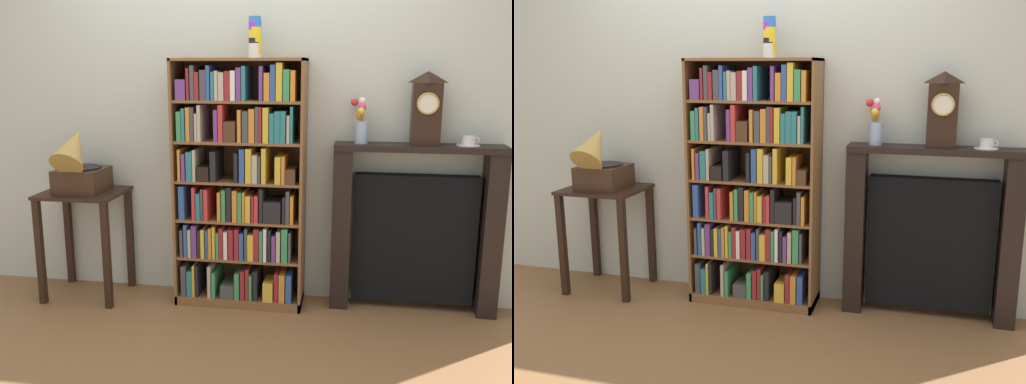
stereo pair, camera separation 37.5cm
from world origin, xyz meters
TOP-DOWN VIEW (x-y plane):
  - ground_plane at (0.00, 0.00)m, footprint 7.54×6.40m
  - wall_back at (0.03, 0.30)m, footprint 4.54×0.08m
  - bookshelf at (0.00, 0.09)m, footprint 0.85×0.32m
  - cup_stack at (0.09, 0.13)m, footprint 0.08×0.08m
  - side_table_left at (-1.08, 0.03)m, footprint 0.54×0.46m
  - gramophone at (-1.08, -0.02)m, footprint 0.31×0.44m
  - fireplace_mantel at (1.14, 0.17)m, footprint 1.06×0.21m
  - mantel_clock at (1.17, 0.15)m, footprint 0.17×0.14m
  - flower_vase at (0.77, 0.16)m, footprint 0.11×0.14m
  - teacup_with_saucer at (1.43, 0.16)m, footprint 0.14×0.14m

SIDE VIEW (x-z plane):
  - ground_plane at x=0.00m, z-range -0.02..0.00m
  - fireplace_mantel at x=1.14m, z-range -0.01..1.09m
  - side_table_left at x=-1.08m, z-range 0.17..0.92m
  - bookshelf at x=0.00m, z-range -0.03..1.60m
  - gramophone at x=-1.08m, z-range 0.69..1.18m
  - teacup_with_saucer at x=1.43m, z-range 1.10..1.16m
  - flower_vase at x=0.77m, z-range 1.08..1.37m
  - wall_back at x=0.03m, z-range 0.00..2.60m
  - mantel_clock at x=1.17m, z-range 1.10..1.55m
  - cup_stack at x=0.09m, z-range 1.63..1.88m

